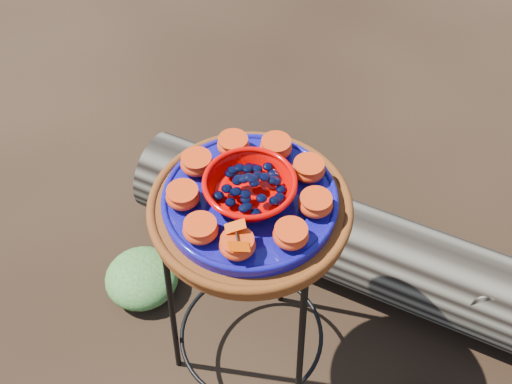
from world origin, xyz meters
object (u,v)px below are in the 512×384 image
at_px(plant_stand, 251,297).
at_px(terracotta_saucer, 250,210).
at_px(red_bowl, 250,189).
at_px(driftwood_log, 349,242).
at_px(cobalt_plate, 250,201).

xyz_separation_m(plant_stand, terracotta_saucer, (0.00, 0.00, 0.37)).
bearing_deg(plant_stand, red_bowl, 0.00).
height_order(plant_stand, driftwood_log, plant_stand).
bearing_deg(cobalt_plate, driftwood_log, 71.16).
bearing_deg(cobalt_plate, terracotta_saucer, 0.00).
bearing_deg(plant_stand, terracotta_saucer, 0.00).
height_order(cobalt_plate, driftwood_log, cobalt_plate).
distance_m(plant_stand, driftwood_log, 0.50).
relative_size(terracotta_saucer, driftwood_log, 0.30).
height_order(plant_stand, terracotta_saucer, terracotta_saucer).
bearing_deg(driftwood_log, plant_stand, -108.84).
relative_size(terracotta_saucer, red_bowl, 2.33).
xyz_separation_m(terracotta_saucer, cobalt_plate, (0.00, 0.00, 0.03)).
relative_size(plant_stand, cobalt_plate, 1.88).
relative_size(plant_stand, red_bowl, 3.76).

